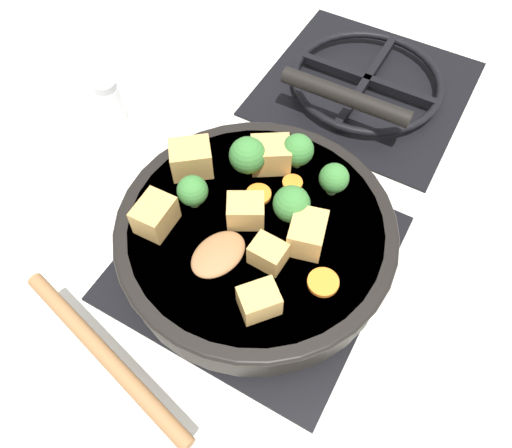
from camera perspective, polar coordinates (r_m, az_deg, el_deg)
The scene contains 21 objects.
ground_plane at distance 0.64m, azimuth 0.00°, elevation -3.89°, with size 2.40×2.40×0.00m, color silver.
front_burner_grate at distance 0.63m, azimuth 0.00°, elevation -3.35°, with size 0.31×0.31×0.03m.
rear_burner_grate at distance 0.85m, azimuth 12.46°, elevation 15.41°, with size 0.31×0.31×0.03m.
skillet_pan at distance 0.59m, azimuth 0.13°, elevation -1.02°, with size 0.33×0.43×0.05m.
wooden_spoon at distance 0.52m, azimuth -11.27°, elevation -9.48°, with size 0.24×0.22×0.02m.
tofu_cube_center_large at distance 0.54m, azimuth 5.86°, elevation -1.07°, with size 0.05×0.04×0.04m, color tan.
tofu_cube_near_handle at distance 0.61m, azimuth -7.43°, elevation 7.42°, with size 0.05×0.04×0.04m, color tan.
tofu_cube_east_chunk at distance 0.57m, azimuth -11.47°, elevation 0.97°, with size 0.05×0.04×0.04m, color tan.
tofu_cube_west_chunk at distance 0.56m, azimuth -0.96°, elevation 1.83°, with size 0.04×0.03×0.03m, color tan.
tofu_cube_back_piece at distance 0.61m, azimuth 1.68°, elevation 7.90°, with size 0.05×0.04×0.04m, color tan.
tofu_cube_front_piece at distance 0.51m, azimuth 0.36°, elevation -8.77°, with size 0.04×0.03×0.03m, color tan.
tofu_cube_mid_small at distance 0.53m, azimuth 1.40°, elevation -3.40°, with size 0.04×0.03×0.03m, color tan.
broccoli_floret_near_spoon at distance 0.55m, azimuth 4.08°, elevation 2.27°, with size 0.04×0.04×0.05m.
broccoli_floret_center_top at distance 0.57m, azimuth -7.26°, elevation 3.75°, with size 0.04×0.04×0.04m.
broccoli_floret_east_rim at distance 0.60m, azimuth -0.97°, elevation 7.83°, with size 0.04×0.04×0.05m.
broccoli_floret_west_rim at distance 0.61m, azimuth 4.82°, elevation 8.37°, with size 0.04×0.04×0.05m.
broccoli_floret_north_edge at distance 0.59m, azimuth 8.90°, elevation 5.17°, with size 0.04×0.04×0.04m.
carrot_slice_orange_thin at distance 0.54m, azimuth 7.68°, elevation -6.62°, with size 0.03×0.03×0.01m, color orange.
carrot_slice_near_center at distance 0.60m, azimuth 4.19°, elevation 4.71°, with size 0.02×0.02×0.01m, color orange.
carrot_slice_edge_slice at distance 0.59m, azimuth 0.30°, elevation 3.42°, with size 0.03×0.03×0.01m, color orange.
salt_shaker at distance 0.78m, azimuth -16.25°, elevation 12.89°, with size 0.04×0.04×0.09m.
Camera 1 is at (0.15, -0.27, 0.56)m, focal length 35.00 mm.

